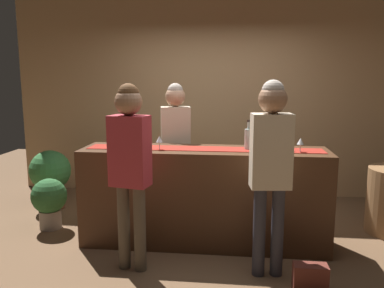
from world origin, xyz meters
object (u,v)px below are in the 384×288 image
(wine_bottle_green, at_px, (280,138))
(customer_browsing, at_px, (130,157))
(wine_glass_mid_counter, at_px, (138,137))
(customer_sipping, at_px, (271,157))
(handbag, at_px, (310,277))
(bartender, at_px, (176,138))
(potted_plant_small, at_px, (49,200))
(potted_plant_tall, at_px, (50,175))
(wine_bottle_clear, at_px, (248,139))
(wine_glass_far_end, at_px, (301,142))
(wine_glass_near_customer, at_px, (159,140))

(wine_bottle_green, distance_m, customer_browsing, 1.56)
(wine_glass_mid_counter, distance_m, customer_sipping, 1.50)
(handbag, bearing_deg, bartender, 133.28)
(potted_plant_small, bearing_deg, customer_browsing, -35.15)
(potted_plant_tall, xyz_separation_m, handbag, (3.09, -1.74, -0.35))
(wine_bottle_clear, xyz_separation_m, customer_browsing, (-1.05, -0.68, -0.08))
(potted_plant_small, bearing_deg, wine_glass_mid_counter, -7.31)
(wine_bottle_green, height_order, potted_plant_small, wine_bottle_green)
(customer_browsing, height_order, potted_plant_small, customer_browsing)
(wine_glass_mid_counter, height_order, wine_glass_far_end, same)
(potted_plant_small, bearing_deg, handbag, -20.71)
(wine_bottle_clear, bearing_deg, potted_plant_tall, 161.45)
(wine_bottle_green, distance_m, wine_glass_mid_counter, 1.49)
(customer_sipping, distance_m, customer_browsing, 1.23)
(wine_glass_mid_counter, height_order, potted_plant_small, wine_glass_mid_counter)
(wine_glass_near_customer, relative_size, potted_plant_tall, 0.18)
(wine_glass_far_end, distance_m, bartender, 1.49)
(wine_glass_mid_counter, xyz_separation_m, customer_sipping, (1.33, -0.69, -0.05))
(wine_glass_near_customer, xyz_separation_m, wine_glass_far_end, (1.40, 0.03, 0.00))
(wine_glass_near_customer, distance_m, handbag, 1.89)
(wine_bottle_green, xyz_separation_m, wine_glass_near_customer, (-1.22, -0.17, -0.01))
(wine_glass_near_customer, bearing_deg, customer_browsing, -105.54)
(wine_bottle_green, xyz_separation_m, customer_sipping, (-0.15, -0.70, -0.06))
(customer_browsing, height_order, potted_plant_tall, customer_browsing)
(wine_glass_near_customer, distance_m, wine_glass_mid_counter, 0.31)
(potted_plant_tall, bearing_deg, wine_glass_near_customer, -30.43)
(customer_sipping, distance_m, potted_plant_tall, 3.21)
(bartender, bearing_deg, customer_browsing, 67.64)
(wine_glass_far_end, bearing_deg, wine_bottle_green, 141.75)
(wine_glass_far_end, distance_m, customer_browsing, 1.66)
(wine_bottle_green, bearing_deg, wine_glass_mid_counter, -179.47)
(customer_browsing, bearing_deg, potted_plant_small, 156.42)
(wine_bottle_clear, bearing_deg, customer_sipping, -75.00)
(handbag, bearing_deg, wine_bottle_green, 101.38)
(wine_bottle_clear, distance_m, wine_glass_far_end, 0.52)
(bartender, xyz_separation_m, handbag, (1.35, -1.43, -0.93))
(potted_plant_small, bearing_deg, wine_bottle_green, -2.83)
(potted_plant_small, bearing_deg, bartender, 14.94)
(wine_bottle_clear, relative_size, potted_plant_small, 0.51)
(wine_glass_far_end, relative_size, bartender, 0.09)
(wine_glass_near_customer, distance_m, potted_plant_tall, 2.07)
(wine_bottle_green, relative_size, customer_browsing, 0.18)
(bartender, relative_size, customer_sipping, 0.97)
(wine_glass_near_customer, bearing_deg, handbag, -28.08)
(bartender, xyz_separation_m, potted_plant_tall, (-1.75, 0.31, -0.58))
(customer_sipping, height_order, handbag, customer_sipping)
(wine_bottle_green, distance_m, potted_plant_small, 2.71)
(wine_bottle_clear, relative_size, wine_glass_mid_counter, 2.10)
(bartender, distance_m, customer_browsing, 1.25)
(wine_bottle_clear, relative_size, customer_sipping, 0.18)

